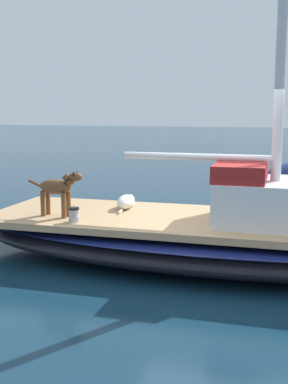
% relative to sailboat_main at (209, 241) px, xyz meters
% --- Properties ---
extents(ground_plane, '(120.00, 120.00, 0.00)m').
position_rel_sailboat_main_xyz_m(ground_plane, '(0.00, 0.00, -0.34)').
color(ground_plane, '#143347').
extents(sailboat_main, '(2.61, 7.27, 0.66)m').
position_rel_sailboat_main_xyz_m(sailboat_main, '(0.00, 0.00, 0.00)').
color(sailboat_main, black).
rests_on(sailboat_main, ground).
extents(mast_main, '(0.14, 2.27, 6.24)m').
position_rel_sailboat_main_xyz_m(mast_main, '(-0.01, 0.73, 3.11)').
color(mast_main, silver).
rests_on(mast_main, sailboat_main).
extents(dog_white, '(0.95, 0.32, 0.22)m').
position_rel_sailboat_main_xyz_m(dog_white, '(-0.41, -1.42, 0.43)').
color(dog_white, silver).
rests_on(dog_white, sailboat_main).
extents(dog_brown, '(0.28, 0.94, 0.70)m').
position_rel_sailboat_main_xyz_m(dog_brown, '(0.48, -2.18, 0.75)').
color(dog_brown, brown).
rests_on(dog_brown, sailboat_main).
extents(deck_winch, '(0.16, 0.16, 0.21)m').
position_rel_sailboat_main_xyz_m(deck_winch, '(0.74, -1.81, 0.42)').
color(deck_winch, '#B7B7BC').
rests_on(deck_winch, sailboat_main).
extents(mooring_buoy, '(0.44, 0.44, 0.44)m').
position_rel_sailboat_main_xyz_m(mooring_buoy, '(-5.16, 0.92, -0.12)').
color(mooring_buoy, '#E55119').
rests_on(mooring_buoy, ground).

